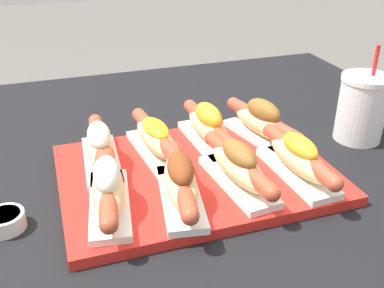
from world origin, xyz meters
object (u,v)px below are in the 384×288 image
at_px(serving_tray, 196,173).
at_px(hot_dog_3, 299,158).
at_px(hot_dog_1, 181,181).
at_px(sauce_bowl, 5,220).
at_px(hot_dog_7, 263,122).
at_px(drink_cup, 362,108).
at_px(hot_dog_0, 108,188).
at_px(hot_dog_5, 156,138).
at_px(hot_dog_4, 100,146).
at_px(hot_dog_6, 208,127).
at_px(hot_dog_2, 239,166).

relative_size(serving_tray, hot_dog_3, 2.11).
distance_m(hot_dog_1, sauce_bowl, 0.27).
bearing_deg(hot_dog_1, sauce_bowl, 171.75).
height_order(hot_dog_7, drink_cup, drink_cup).
height_order(hot_dog_0, hot_dog_7, hot_dog_7).
distance_m(hot_dog_0, hot_dog_5, 0.18).
xyz_separation_m(serving_tray, hot_dog_0, (-0.16, -0.07, 0.04)).
height_order(hot_dog_4, hot_dog_6, hot_dog_6).
xyz_separation_m(hot_dog_1, hot_dog_7, (0.22, 0.15, 0.00)).
relative_size(hot_dog_2, hot_dog_3, 1.00).
bearing_deg(drink_cup, hot_dog_2, -161.28).
bearing_deg(hot_dog_7, serving_tray, -156.76).
bearing_deg(hot_dog_3, serving_tray, 154.60).
xyz_separation_m(hot_dog_0, hot_dog_1, (0.11, -0.02, -0.00)).
distance_m(hot_dog_6, hot_dog_7, 0.11).
xyz_separation_m(serving_tray, hot_dog_2, (0.05, -0.07, 0.04)).
relative_size(hot_dog_4, hot_dog_5, 1.00).
xyz_separation_m(hot_dog_4, hot_dog_6, (0.21, 0.01, 0.00)).
distance_m(hot_dog_5, drink_cup, 0.42).
xyz_separation_m(hot_dog_3, hot_dog_7, (0.01, 0.15, 0.00)).
relative_size(hot_dog_1, sauce_bowl, 3.70).
xyz_separation_m(hot_dog_2, hot_dog_4, (-0.21, 0.14, 0.00)).
bearing_deg(serving_tray, hot_dog_4, 155.05).
bearing_deg(hot_dog_2, hot_dog_3, -3.59).
distance_m(serving_tray, sauce_bowl, 0.32).
bearing_deg(hot_dog_5, hot_dog_7, -1.38).
distance_m(hot_dog_3, hot_dog_6, 0.19).
bearing_deg(drink_cup, hot_dog_5, 175.11).
distance_m(serving_tray, hot_dog_6, 0.11).
height_order(hot_dog_0, sauce_bowl, hot_dog_0).
bearing_deg(sauce_bowl, hot_dog_6, 19.26).
bearing_deg(hot_dog_1, hot_dog_4, 123.25).
relative_size(hot_dog_0, hot_dog_7, 1.01).
bearing_deg(hot_dog_7, sauce_bowl, -166.54).
bearing_deg(sauce_bowl, hot_dog_5, 24.40).
relative_size(hot_dog_0, hot_dog_1, 1.00).
relative_size(serving_tray, hot_dog_1, 2.14).
distance_m(hot_dog_4, hot_dog_5, 0.10).
height_order(hot_dog_2, hot_dog_4, hot_dog_4).
xyz_separation_m(hot_dog_0, hot_dog_2, (0.21, -0.00, -0.00)).
bearing_deg(hot_dog_3, hot_dog_1, -177.96).
height_order(hot_dog_0, hot_dog_1, hot_dog_0).
bearing_deg(hot_dog_3, sauce_bowl, 176.31).
bearing_deg(hot_dog_2, hot_dog_6, 88.30).
distance_m(hot_dog_1, hot_dog_7, 0.27).
relative_size(hot_dog_7, sauce_bowl, 3.66).
bearing_deg(hot_dog_4, sauce_bowl, -144.20).
xyz_separation_m(hot_dog_6, hot_dog_7, (0.11, -0.01, 0.00)).
relative_size(hot_dog_6, sauce_bowl, 3.74).
xyz_separation_m(hot_dog_2, hot_dog_6, (0.00, 0.15, 0.00)).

